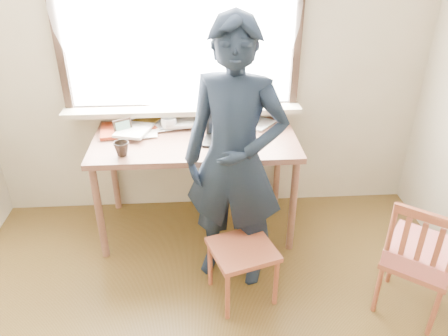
{
  "coord_description": "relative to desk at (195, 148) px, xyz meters",
  "views": [
    {
      "loc": [
        -0.09,
        -1.32,
        2.2
      ],
      "look_at": [
        0.06,
        0.95,
        0.93
      ],
      "focal_mm": 35.0,
      "sensor_mm": 36.0,
      "label": 1
    }
  ],
  "objects": [
    {
      "name": "room_shell",
      "position": [
        0.09,
        -1.43,
        0.91
      ],
      "size": [
        3.52,
        4.02,
        2.61
      ],
      "color": "#C1B59B",
      "rests_on": "ground"
    },
    {
      "name": "mug_white",
      "position": [
        -0.2,
        0.17,
        0.13
      ],
      "size": [
        0.15,
        0.15,
        0.1
      ],
      "primitive_type": "imported",
      "rotation": [
        0.0,
        0.0,
        0.29
      ],
      "color": "white",
      "rests_on": "desk"
    },
    {
      "name": "person",
      "position": [
        0.25,
        -0.54,
        0.17
      ],
      "size": [
        0.76,
        0.62,
        1.8
      ],
      "primitive_type": "imported",
      "rotation": [
        0.0,
        0.0,
        -0.33
      ],
      "color": "black",
      "rests_on": "ground"
    },
    {
      "name": "book_a",
      "position": [
        -0.34,
        0.24,
        0.1
      ],
      "size": [
        0.32,
        0.35,
        0.03
      ],
      "primitive_type": "imported",
      "rotation": [
        0.0,
        0.0,
        0.5
      ],
      "color": "white",
      "rests_on": "desk"
    },
    {
      "name": "side_chair",
      "position": [
        1.35,
        -0.97,
        -0.28
      ],
      "size": [
        0.54,
        0.53,
        0.84
      ],
      "color": "#9F4F34",
      "rests_on": "ground"
    },
    {
      "name": "mouse",
      "position": [
        0.42,
        -0.1,
        0.1
      ],
      "size": [
        0.08,
        0.06,
        0.03
      ],
      "primitive_type": "ellipsoid",
      "color": "black",
      "rests_on": "desk"
    },
    {
      "name": "laptop",
      "position": [
        0.24,
        -0.03,
        0.14
      ],
      "size": [
        0.37,
        0.32,
        0.22
      ],
      "color": "black",
      "rests_on": "desk"
    },
    {
      "name": "picture_frame",
      "position": [
        -0.54,
        0.1,
        0.14
      ],
      "size": [
        0.13,
        0.08,
        0.11
      ],
      "color": "black",
      "rests_on": "desk"
    },
    {
      "name": "work_chair",
      "position": [
        0.29,
        -0.78,
        -0.39
      ],
      "size": [
        0.48,
        0.47,
        0.4
      ],
      "color": "#9F4F34",
      "rests_on": "ground"
    },
    {
      "name": "desk",
      "position": [
        0.0,
        0.0,
        0.0
      ],
      "size": [
        1.51,
        0.76,
        0.81
      ],
      "color": "brown",
      "rests_on": "ground"
    },
    {
      "name": "mug_dark",
      "position": [
        -0.5,
        -0.24,
        0.13
      ],
      "size": [
        0.12,
        0.12,
        0.1
      ],
      "primitive_type": "imported",
      "rotation": [
        0.0,
        0.0,
        -0.16
      ],
      "color": "black",
      "rests_on": "desk"
    },
    {
      "name": "desk_clutter",
      "position": [
        -0.29,
        0.19,
        0.1
      ],
      "size": [
        0.83,
        0.53,
        0.05
      ],
      "color": "white",
      "rests_on": "desk"
    },
    {
      "name": "book_b",
      "position": [
        0.44,
        0.26,
        0.09
      ],
      "size": [
        0.29,
        0.3,
        0.02
      ],
      "primitive_type": "imported",
      "rotation": [
        0.0,
        0.0,
        -0.66
      ],
      "color": "white",
      "rests_on": "desk"
    }
  ]
}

